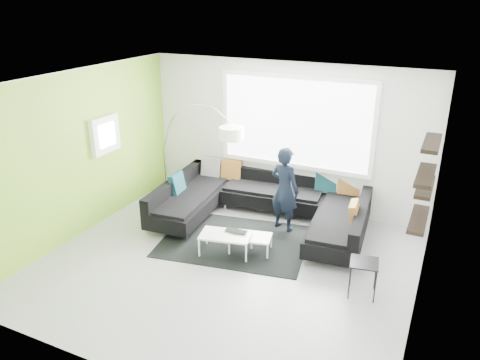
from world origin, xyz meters
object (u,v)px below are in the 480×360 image
at_px(sectional_sofa, 262,207).
at_px(side_table, 363,278).
at_px(laptop, 235,233).
at_px(coffee_table, 238,243).
at_px(arc_lamp, 163,148).
at_px(person, 285,189).

height_order(sectional_sofa, side_table, sectional_sofa).
relative_size(sectional_sofa, laptop, 10.28).
height_order(coffee_table, arc_lamp, arc_lamp).
distance_m(coffee_table, arc_lamp, 2.89).
bearing_deg(person, side_table, 157.50).
bearing_deg(coffee_table, laptop, -174.43).
bearing_deg(coffee_table, arc_lamp, 135.86).
distance_m(sectional_sofa, person, 0.58).
relative_size(arc_lamp, side_table, 3.98).
relative_size(side_table, person, 0.34).
bearing_deg(side_table, laptop, 172.70).
bearing_deg(sectional_sofa, laptop, -95.94).
distance_m(person, laptop, 1.26).
bearing_deg(side_table, coffee_table, 172.09).
relative_size(coffee_table, laptop, 2.78).
bearing_deg(laptop, person, 65.92).
relative_size(coffee_table, arc_lamp, 0.51).
xyz_separation_m(side_table, person, (-1.67, 1.38, 0.51)).
bearing_deg(person, sectional_sofa, 19.28).
xyz_separation_m(arc_lamp, person, (2.73, -0.36, -0.26)).
bearing_deg(arc_lamp, sectional_sofa, 2.98).
relative_size(coffee_table, side_table, 2.02).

